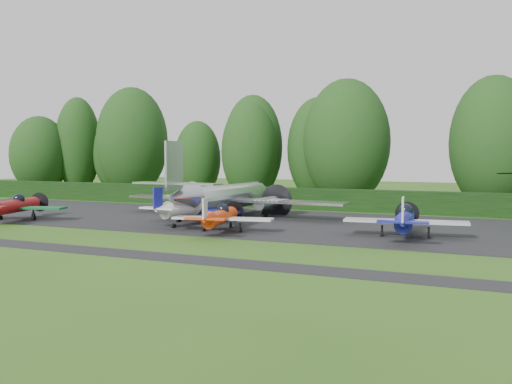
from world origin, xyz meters
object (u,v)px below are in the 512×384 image
at_px(light_plane_red, 15,206).
at_px(light_plane_white, 192,208).
at_px(light_plane_blue, 405,219).
at_px(light_plane_orange, 221,217).
at_px(transport_plane, 225,197).

bearing_deg(light_plane_red, light_plane_white, 32.68).
bearing_deg(light_plane_blue, light_plane_red, -166.46).
bearing_deg(light_plane_blue, light_plane_orange, -160.66).
relative_size(light_plane_orange, light_plane_blue, 0.90).
bearing_deg(transport_plane, light_plane_white, -97.12).
xyz_separation_m(transport_plane, light_plane_red, (-14.06, -8.65, -0.57)).
relative_size(transport_plane, light_plane_blue, 2.50).
xyz_separation_m(light_plane_white, light_plane_blue, (15.79, -0.83, -0.04)).
distance_m(transport_plane, light_plane_white, 4.75).
distance_m(light_plane_white, light_plane_orange, 5.29).
height_order(transport_plane, light_plane_orange, transport_plane).
bearing_deg(light_plane_white, transport_plane, 79.18).
height_order(light_plane_white, light_plane_orange, light_plane_white).
bearing_deg(light_plane_orange, light_plane_white, 153.27).
bearing_deg(light_plane_white, light_plane_orange, -44.19).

